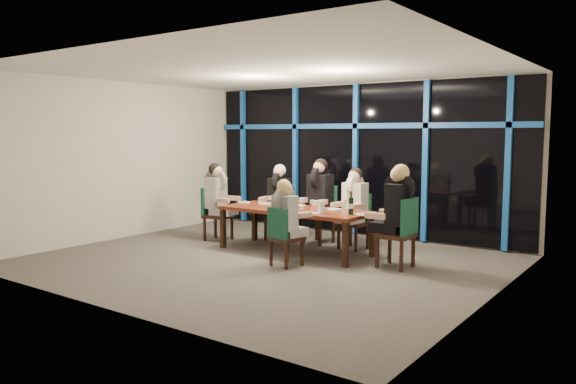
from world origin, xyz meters
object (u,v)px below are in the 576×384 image
(chair_end_left, at_px, (214,211))
(chair_near_mid, at_px, (283,234))
(wine_bottle, at_px, (351,206))
(chair_end_right, at_px, (402,229))
(water_pitcher, at_px, (321,208))
(diner_end_right, at_px, (397,201))
(chair_far_left, at_px, (281,211))
(diner_far_mid, at_px, (319,189))
(chair_far_mid, at_px, (322,211))
(diner_near_mid, at_px, (286,210))
(diner_end_left, at_px, (218,190))
(diner_far_left, at_px, (278,191))
(dining_table, at_px, (295,213))
(chair_far_right, at_px, (356,218))
(diner_far_right, at_px, (354,196))

(chair_end_left, xyz_separation_m, chair_near_mid, (2.34, -0.98, -0.05))
(wine_bottle, bearing_deg, chair_near_mid, -125.79)
(chair_end_right, relative_size, water_pitcher, 5.82)
(diner_end_right, relative_size, water_pitcher, 5.67)
(chair_far_left, height_order, diner_far_mid, diner_far_mid)
(chair_end_left, bearing_deg, chair_far_mid, -71.50)
(diner_end_right, bearing_deg, diner_near_mid, -56.05)
(chair_far_mid, relative_size, water_pitcher, 5.79)
(diner_end_left, bearing_deg, chair_end_right, -100.91)
(chair_end_left, height_order, diner_far_left, diner_far_left)
(chair_near_mid, height_order, water_pitcher, water_pitcher)
(chair_near_mid, bearing_deg, wine_bottle, -114.56)
(chair_far_left, distance_m, chair_end_left, 1.26)
(chair_far_mid, bearing_deg, water_pitcher, -52.04)
(chair_end_left, distance_m, wine_bottle, 3.01)
(dining_table, distance_m, diner_near_mid, 1.01)
(dining_table, height_order, chair_far_mid, chair_far_mid)
(chair_far_right, bearing_deg, diner_far_mid, -175.43)
(chair_far_mid, height_order, diner_end_right, diner_end_right)
(chair_far_left, bearing_deg, chair_far_right, -7.79)
(chair_far_right, distance_m, diner_near_mid, 1.82)
(chair_far_right, xyz_separation_m, diner_far_right, (-0.01, -0.08, 0.39))
(dining_table, relative_size, wine_bottle, 7.08)
(chair_far_left, xyz_separation_m, chair_near_mid, (1.38, -1.81, -0.04))
(chair_end_right, distance_m, wine_bottle, 0.90)
(chair_end_right, distance_m, chair_near_mid, 1.78)
(chair_far_right, bearing_deg, wine_bottle, -60.47)
(chair_far_mid, relative_size, diner_end_right, 1.02)
(chair_far_left, bearing_deg, diner_far_left, -90.00)
(diner_far_mid, xyz_separation_m, diner_near_mid, (0.57, -1.79, -0.14))
(diner_far_left, relative_size, diner_near_mid, 1.08)
(chair_far_mid, bearing_deg, chair_far_right, -1.51)
(wine_bottle, bearing_deg, diner_near_mid, -127.52)
(chair_far_right, xyz_separation_m, diner_end_left, (-2.49, -0.86, 0.41))
(chair_far_mid, xyz_separation_m, chair_far_right, (0.78, -0.10, -0.05))
(diner_far_mid, bearing_deg, diner_far_left, -164.18)
(chair_near_mid, bearing_deg, water_pitcher, -94.29)
(diner_far_mid, relative_size, wine_bottle, 2.82)
(diner_end_right, bearing_deg, chair_far_right, -125.64)
(chair_near_mid, relative_size, diner_far_mid, 0.88)
(water_pitcher, bearing_deg, chair_far_left, 132.10)
(dining_table, xyz_separation_m, wine_bottle, (1.10, -0.05, 0.21))
(dining_table, distance_m, diner_far_mid, 0.97)
(water_pitcher, bearing_deg, diner_far_mid, 110.12)
(chair_far_right, height_order, chair_end_left, chair_end_left)
(chair_far_right, relative_size, diner_end_left, 1.00)
(chair_end_left, relative_size, chair_end_right, 0.94)
(chair_near_mid, distance_m, diner_far_left, 2.24)
(dining_table, height_order, diner_far_right, diner_far_right)
(wine_bottle, bearing_deg, chair_far_right, 114.01)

